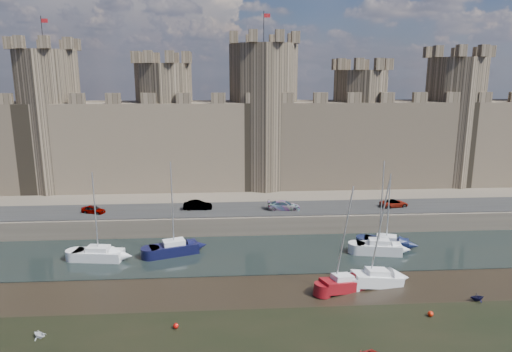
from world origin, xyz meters
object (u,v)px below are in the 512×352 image
object	(u,v)px
car_1	(198,205)
sailboat_0	(99,254)
sailboat_3	(386,242)
car_2	(284,205)
sailboat_4	(342,283)
car_3	(394,203)
sailboat_5	(377,278)
car_0	(93,210)
sailboat_2	(379,247)
sailboat_1	(174,248)

from	to	relation	value
car_1	sailboat_0	world-z (taller)	sailboat_0
sailboat_3	car_2	bearing A→B (deg)	164.69
sailboat_3	sailboat_4	size ratio (longest dim) A/B	0.87
car_1	car_3	xyz separation A→B (m)	(27.62, -0.58, -0.10)
car_1	sailboat_4	size ratio (longest dim) A/B	0.37
sailboat_4	sailboat_5	xyz separation A→B (m)	(3.78, 0.95, 0.01)
car_0	sailboat_0	bearing A→B (deg)	-142.71
car_3	sailboat_0	size ratio (longest dim) A/B	0.38
car_2	sailboat_3	world-z (taller)	sailboat_3
sailboat_2	sailboat_4	bearing A→B (deg)	-116.60
car_3	sailboat_0	world-z (taller)	sailboat_0
car_1	car_3	distance (m)	27.63
car_3	sailboat_2	bearing A→B (deg)	142.05
car_2	sailboat_4	xyz separation A→B (m)	(3.38, -19.30, -2.38)
car_3	sailboat_5	distance (m)	20.69
car_2	sailboat_1	world-z (taller)	sailboat_1
car_2	sailboat_5	world-z (taller)	sailboat_5
car_1	car_2	size ratio (longest dim) A/B	0.88
car_0	sailboat_4	size ratio (longest dim) A/B	0.30
car_1	sailboat_1	distance (m)	10.42
car_0	sailboat_3	size ratio (longest dim) A/B	0.35
sailboat_4	car_2	bearing A→B (deg)	78.77
car_1	sailboat_5	size ratio (longest dim) A/B	0.36
sailboat_2	car_3	bearing A→B (deg)	72.33
car_3	sailboat_3	world-z (taller)	sailboat_3
sailboat_5	car_3	bearing A→B (deg)	56.75
car_0	car_3	world-z (taller)	car_0
car_1	sailboat_3	size ratio (longest dim) A/B	0.42
sailboat_1	sailboat_5	xyz separation A→B (m)	(21.33, -9.37, -0.08)
sailboat_3	car_1	bearing A→B (deg)	178.74
car_3	sailboat_1	distance (m)	31.38
car_2	sailboat_1	distance (m)	16.92
sailboat_1	sailboat_2	world-z (taller)	sailboat_2
car_1	sailboat_2	bearing A→B (deg)	-116.46
car_2	car_3	world-z (taller)	car_2
sailboat_5	sailboat_3	bearing A→B (deg)	57.06
car_0	car_1	xyz separation A→B (m)	(13.94, 0.84, 0.10)
car_3	sailboat_4	distance (m)	23.32
car_1	sailboat_0	size ratio (longest dim) A/B	0.38
car_2	sailboat_0	world-z (taller)	sailboat_0
sailboat_3	sailboat_5	size ratio (longest dim) A/B	0.84
car_0	car_2	distance (m)	25.83
car_3	sailboat_1	bearing A→B (deg)	97.25
car_1	sailboat_4	world-z (taller)	sailboat_4
car_0	sailboat_2	world-z (taller)	sailboat_2
sailboat_0	car_0	bearing A→B (deg)	115.29
car_2	sailboat_3	xyz separation A→B (m)	(11.69, -8.33, -2.42)
sailboat_3	sailboat_5	distance (m)	10.99
car_2	sailboat_2	distance (m)	14.63
car_0	sailboat_5	xyz separation A→B (m)	(33.00, -18.44, -2.27)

